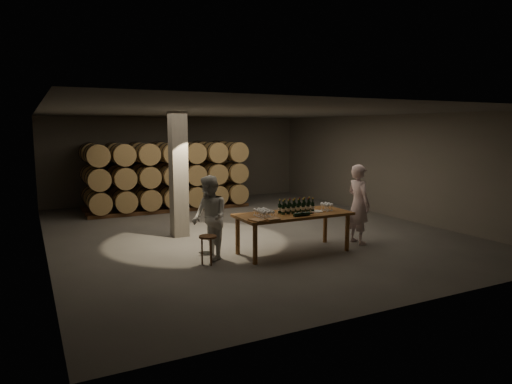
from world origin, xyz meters
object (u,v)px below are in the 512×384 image
bottle_cluster (296,207)px  notebook_near (272,219)px  person_woman (210,218)px  tasting_table (293,218)px  stool (208,241)px  person_man (358,204)px  plate (317,211)px

bottle_cluster → notebook_near: bottle_cluster is taller
notebook_near → person_woman: size_ratio=0.15×
tasting_table → stool: (-2.05, 0.00, -0.30)m
stool → person_man: bearing=-0.0°
tasting_table → stool: size_ratio=4.31×
bottle_cluster → stool: size_ratio=1.43×
bottle_cluster → person_man: 1.74m
person_man → person_woman: bearing=84.8°
notebook_near → person_woman: (-1.09, 0.78, -0.02)m
notebook_near → bottle_cluster: bearing=24.0°
stool → person_man: person_man is taller
person_woman → tasting_table: bearing=76.7°
bottle_cluster → plate: 0.50m
tasting_table → person_man: 1.85m
bottle_cluster → person_woman: bearing=171.2°
plate → notebook_near: bearing=-164.9°
stool → person_man: 3.92m
notebook_near → person_woman: person_woman is taller
stool → person_woman: bearing=62.3°
person_man → stool: bearing=90.0°
tasting_table → notebook_near: 0.91m
tasting_table → bottle_cluster: size_ratio=3.02×
tasting_table → person_man: (1.84, 0.00, 0.17)m
plate → notebook_near: 1.40m
plate → person_woman: size_ratio=0.16×
stool → person_woman: 0.56m
notebook_near → person_man: 2.66m
tasting_table → bottle_cluster: bearing=20.8°
notebook_near → stool: size_ratio=0.45×
plate → stool: bearing=178.2°
bottle_cluster → tasting_table: bearing=-159.2°
person_woman → notebook_near: bearing=51.4°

